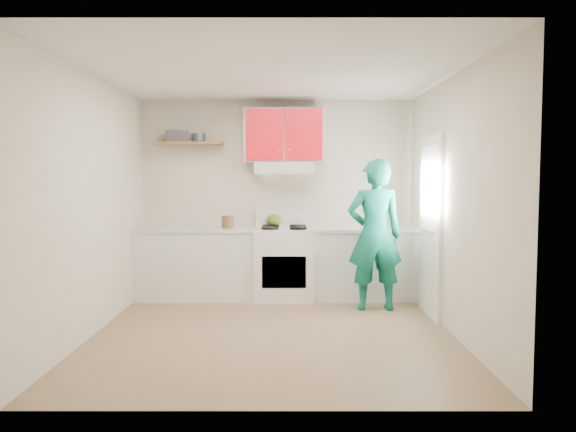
{
  "coord_description": "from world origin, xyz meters",
  "views": [
    {
      "loc": [
        0.15,
        -5.53,
        1.57
      ],
      "look_at": [
        0.15,
        0.55,
        1.15
      ],
      "focal_mm": 34.47,
      "sensor_mm": 36.0,
      "label": 1
    }
  ],
  "objects_px": {
    "tin": "(198,138)",
    "crock": "(228,223)",
    "kettle": "(274,221)",
    "stove": "(284,263)"
  },
  "relations": [
    {
      "from": "kettle",
      "to": "tin",
      "type": "bearing_deg",
      "value": 162.62
    },
    {
      "from": "kettle",
      "to": "crock",
      "type": "bearing_deg",
      "value": 178.59
    },
    {
      "from": "tin",
      "to": "kettle",
      "type": "bearing_deg",
      "value": 2.81
    },
    {
      "from": "kettle",
      "to": "crock",
      "type": "relative_size",
      "value": 1.08
    },
    {
      "from": "kettle",
      "to": "crock",
      "type": "xyz_separation_m",
      "value": [
        -0.59,
        -0.2,
        -0.01
      ]
    },
    {
      "from": "crock",
      "to": "tin",
      "type": "bearing_deg",
      "value": 158.55
    },
    {
      "from": "tin",
      "to": "kettle",
      "type": "height_order",
      "value": "tin"
    },
    {
      "from": "tin",
      "to": "stove",
      "type": "bearing_deg",
      "value": -7.54
    },
    {
      "from": "stove",
      "to": "crock",
      "type": "height_order",
      "value": "crock"
    },
    {
      "from": "tin",
      "to": "crock",
      "type": "height_order",
      "value": "tin"
    },
    {
      "from": "kettle",
      "to": "crock",
      "type": "distance_m",
      "value": 0.63
    },
    {
      "from": "tin",
      "to": "kettle",
      "type": "xyz_separation_m",
      "value": [
        0.99,
        0.05,
        -1.09
      ]
    },
    {
      "from": "stove",
      "to": "tin",
      "type": "height_order",
      "value": "tin"
    },
    {
      "from": "stove",
      "to": "crock",
      "type": "xyz_separation_m",
      "value": [
        -0.73,
        -0.01,
        0.53
      ]
    },
    {
      "from": "tin",
      "to": "crock",
      "type": "xyz_separation_m",
      "value": [
        0.39,
        -0.15,
        -1.1
      ]
    }
  ]
}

